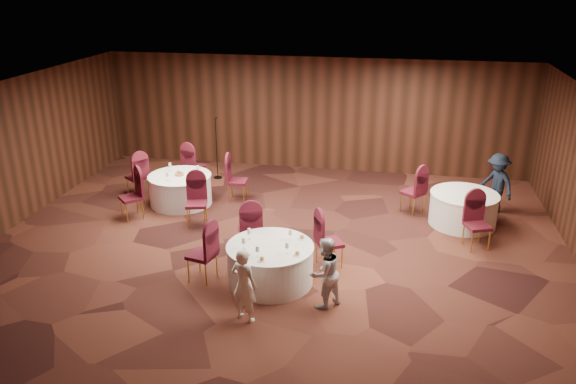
% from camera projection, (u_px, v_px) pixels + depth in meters
% --- Properties ---
extents(ground, '(12.00, 12.00, 0.00)m').
position_uv_depth(ground, '(277.00, 243.00, 11.87)').
color(ground, black).
rests_on(ground, ground).
extents(room_shell, '(12.00, 12.00, 12.00)m').
position_uv_depth(room_shell, '(276.00, 154.00, 11.15)').
color(room_shell, silver).
rests_on(room_shell, ground).
extents(table_main, '(1.60, 1.60, 0.74)m').
position_uv_depth(table_main, '(270.00, 264.00, 10.26)').
color(table_main, silver).
rests_on(table_main, ground).
extents(table_left, '(1.53, 1.53, 0.74)m').
position_uv_depth(table_left, '(181.00, 189.00, 13.77)').
color(table_left, silver).
rests_on(table_left, ground).
extents(table_right, '(1.51, 1.51, 0.74)m').
position_uv_depth(table_right, '(463.00, 209.00, 12.64)').
color(table_right, silver).
rests_on(table_right, ground).
extents(chairs_main, '(2.91, 1.85, 1.00)m').
position_uv_depth(chairs_main, '(261.00, 242.00, 10.81)').
color(chairs_main, '#390B13').
rests_on(chairs_main, ground).
extents(chairs_left, '(3.23, 3.09, 1.00)m').
position_uv_depth(chairs_left, '(180.00, 184.00, 13.75)').
color(chairs_left, '#390B13').
rests_on(chairs_left, ground).
extents(chairs_right, '(1.98, 2.37, 1.00)m').
position_uv_depth(chairs_right, '(443.00, 208.00, 12.39)').
color(chairs_right, '#390B13').
rests_on(chairs_right, ground).
extents(tabletop_main, '(1.10, 1.12, 0.22)m').
position_uv_depth(tabletop_main, '(275.00, 244.00, 9.96)').
color(tabletop_main, silver).
rests_on(tabletop_main, table_main).
extents(tabletop_left, '(0.82, 0.75, 0.22)m').
position_uv_depth(tabletop_left, '(179.00, 172.00, 13.61)').
color(tabletop_left, silver).
rests_on(tabletop_left, table_left).
extents(tabletop_right, '(0.08, 0.08, 0.22)m').
position_uv_depth(tabletop_right, '(475.00, 191.00, 12.22)').
color(tabletop_right, silver).
rests_on(tabletop_right, table_right).
extents(mic_stand, '(0.24, 0.24, 1.71)m').
position_uv_depth(mic_stand, '(217.00, 160.00, 15.46)').
color(mic_stand, black).
rests_on(mic_stand, ground).
extents(woman_a, '(0.55, 0.46, 1.29)m').
position_uv_depth(woman_a, '(244.00, 285.00, 9.04)').
color(woman_a, white).
rests_on(woman_a, ground).
extents(woman_b, '(0.77, 0.78, 1.27)m').
position_uv_depth(woman_b, '(325.00, 273.00, 9.42)').
color(woman_b, silver).
rests_on(woman_b, ground).
extents(man_c, '(1.00, 1.06, 1.44)m').
position_uv_depth(man_c, '(497.00, 183.00, 13.19)').
color(man_c, black).
rests_on(man_c, ground).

